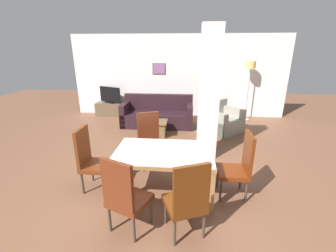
# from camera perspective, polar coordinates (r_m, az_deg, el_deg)

# --- Properties ---
(ground_plane) EXTENTS (18.00, 18.00, 0.00)m
(ground_plane) POSITION_cam_1_polar(r_m,az_deg,el_deg) (3.90, -1.05, -16.10)
(ground_plane) COLOR brown
(back_wall) EXTENTS (7.20, 0.09, 2.70)m
(back_wall) POSITION_cam_1_polar(r_m,az_deg,el_deg) (7.80, 2.55, 12.50)
(back_wall) COLOR white
(back_wall) RESTS_ON ground_plane
(divider_pillar) EXTENTS (0.41, 0.29, 2.70)m
(divider_pillar) POSITION_cam_1_polar(r_m,az_deg,el_deg) (4.66, 10.34, 7.71)
(divider_pillar) COLOR white
(divider_pillar) RESTS_ON ground_plane
(dining_table) EXTENTS (1.54, 0.99, 0.73)m
(dining_table) POSITION_cam_1_polar(r_m,az_deg,el_deg) (3.59, -1.10, -8.47)
(dining_table) COLOR #9C6F43
(dining_table) RESTS_ON ground_plane
(dining_chair_far_left) EXTENTS (0.60, 0.60, 1.06)m
(dining_chair_far_left) POSITION_cam_1_polar(r_m,az_deg,el_deg) (4.48, -4.69, -3.18)
(dining_chair_far_left) COLOR #5B2613
(dining_chair_far_left) RESTS_ON ground_plane
(dining_chair_near_right) EXTENTS (0.60, 0.60, 1.06)m
(dining_chair_near_right) POSITION_cam_1_polar(r_m,az_deg,el_deg) (2.82, 4.92, -17.95)
(dining_chair_near_right) COLOR #5F2D0E
(dining_chair_near_right) RESTS_ON ground_plane
(dining_chair_head_left) EXTENTS (0.46, 0.46, 1.06)m
(dining_chair_head_left) POSITION_cam_1_polar(r_m,az_deg,el_deg) (3.91, -19.00, -7.71)
(dining_chair_head_left) COLOR #632C11
(dining_chair_head_left) RESTS_ON ground_plane
(dining_chair_near_left) EXTENTS (0.60, 0.60, 1.06)m
(dining_chair_near_left) POSITION_cam_1_polar(r_m,az_deg,el_deg) (2.92, -10.95, -16.84)
(dining_chair_near_left) COLOR #612813
(dining_chair_near_left) RESTS_ON ground_plane
(dining_chair_head_right) EXTENTS (0.46, 0.46, 1.06)m
(dining_chair_head_right) POSITION_cam_1_polar(r_m,az_deg,el_deg) (3.68, 17.64, -9.29)
(dining_chair_head_right) COLOR #63260C
(dining_chair_head_right) RESTS_ON ground_plane
(sofa) EXTENTS (2.12, 0.86, 0.91)m
(sofa) POSITION_cam_1_polar(r_m,az_deg,el_deg) (6.87, -2.67, 2.70)
(sofa) COLOR black
(sofa) RESTS_ON ground_plane
(armchair) EXTENTS (1.26, 1.26, 0.85)m
(armchair) POSITION_cam_1_polar(r_m,az_deg,el_deg) (6.54, 13.39, 1.21)
(armchair) COLOR gray
(armchair) RESTS_ON ground_plane
(coffee_table) EXTENTS (0.70, 0.51, 0.42)m
(coffee_table) POSITION_cam_1_polar(r_m,az_deg,el_deg) (6.05, -3.56, -0.55)
(coffee_table) COLOR brown
(coffee_table) RESTS_ON ground_plane
(bottle) EXTENTS (0.06, 0.06, 0.25)m
(bottle) POSITION_cam_1_polar(r_m,az_deg,el_deg) (5.94, -4.24, 2.09)
(bottle) COLOR #4C2D14
(bottle) RESTS_ON coffee_table
(tv_stand) EXTENTS (1.04, 0.40, 0.45)m
(tv_stand) POSITION_cam_1_polar(r_m,az_deg,el_deg) (8.18, -14.20, 4.21)
(tv_stand) COLOR brown
(tv_stand) RESTS_ON ground_plane
(tv_screen) EXTENTS (0.81, 0.38, 0.56)m
(tv_screen) POSITION_cam_1_polar(r_m,az_deg,el_deg) (8.07, -14.48, 7.59)
(tv_screen) COLOR black
(tv_screen) RESTS_ON tv_stand
(floor_lamp) EXTENTS (0.29, 0.29, 1.88)m
(floor_lamp) POSITION_cam_1_polar(r_m,az_deg,el_deg) (7.63, 20.13, 12.89)
(floor_lamp) COLOR #B7B7BC
(floor_lamp) RESTS_ON ground_plane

